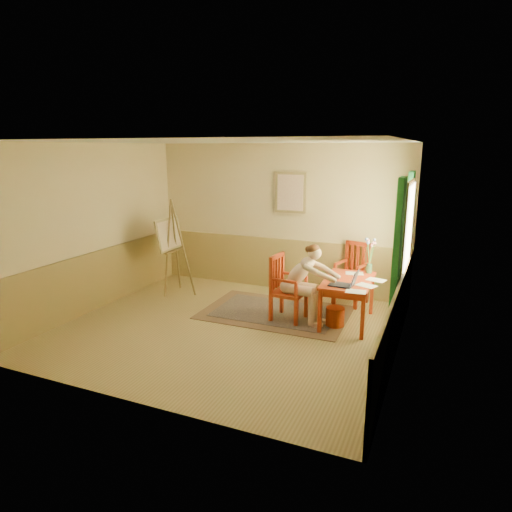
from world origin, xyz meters
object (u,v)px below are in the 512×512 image
at_px(laptop, 345,283).
at_px(chair_back, 353,273).
at_px(chair_left, 286,288).
at_px(figure, 303,280).
at_px(easel, 171,238).
at_px(table, 348,285).

bearing_deg(laptop, chair_back, 96.09).
relative_size(chair_left, figure, 0.83).
distance_m(chair_back, figure, 1.38).
height_order(chair_left, figure, figure).
relative_size(chair_left, laptop, 2.51).
relative_size(chair_back, easel, 0.60).
bearing_deg(laptop, chair_left, 172.30).
relative_size(table, figure, 0.95).
bearing_deg(chair_back, chair_left, -123.87).
xyz_separation_m(table, chair_back, (-0.12, 1.01, -0.09)).
bearing_deg(chair_back, table, -83.13).
relative_size(laptop, easel, 0.24).
height_order(laptop, easel, easel).
height_order(table, laptop, laptop).
bearing_deg(table, laptop, -86.11).
height_order(chair_back, easel, easel).
height_order(table, chair_left, chair_left).
relative_size(table, chair_back, 1.12).
relative_size(chair_left, easel, 0.59).
xyz_separation_m(table, laptop, (0.02, -0.36, 0.14)).
bearing_deg(table, figure, -158.77).
height_order(chair_left, laptop, chair_left).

